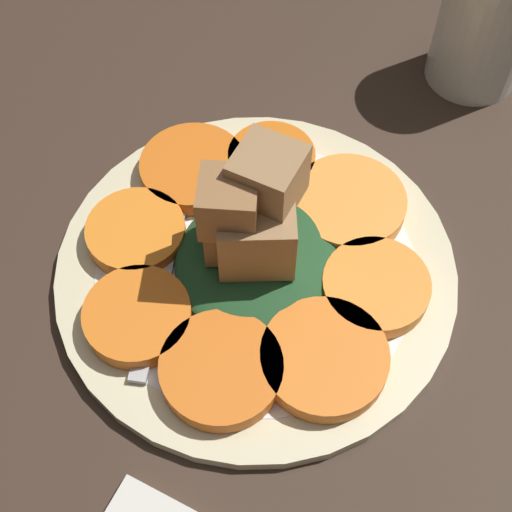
{
  "coord_description": "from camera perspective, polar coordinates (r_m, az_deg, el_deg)",
  "views": [
    {
      "loc": [
        21.95,
        11.03,
        42.82
      ],
      "look_at": [
        0.0,
        0.0,
        4.1
      ],
      "focal_mm": 50.0,
      "sensor_mm": 36.0,
      "label": 1
    }
  ],
  "objects": [
    {
      "name": "plate",
      "position": [
        0.47,
        -0.0,
        -1.03
      ],
      "size": [
        26.36,
        26.36,
        1.05
      ],
      "color": "beige",
      "rests_on": "table_slab"
    },
    {
      "name": "water_glass",
      "position": [
        0.59,
        18.01,
        17.51
      ],
      "size": [
        7.21,
        7.21,
        10.81
      ],
      "color": "silver",
      "rests_on": "table_slab"
    },
    {
      "name": "carrot_slice_0",
      "position": [
        0.48,
        -9.57,
        1.87
      ],
      "size": [
        6.6,
        6.6,
        1.31
      ],
      "primitive_type": "cylinder",
      "color": "orange",
      "rests_on": "plate"
    },
    {
      "name": "carrot_slice_7",
      "position": [
        0.51,
        -5.06,
        7.01
      ],
      "size": [
        7.47,
        7.47,
        1.31
      ],
      "primitive_type": "cylinder",
      "color": "orange",
      "rests_on": "plate"
    },
    {
      "name": "carrot_slice_2",
      "position": [
        0.43,
        -2.79,
        -9.03
      ],
      "size": [
        7.37,
        7.37,
        1.31
      ],
      "primitive_type": "cylinder",
      "color": "orange",
      "rests_on": "plate"
    },
    {
      "name": "carrot_slice_4",
      "position": [
        0.46,
        9.55,
        -2.44
      ],
      "size": [
        6.84,
        6.84,
        1.31
      ],
      "primitive_type": "cylinder",
      "color": "orange",
      "rests_on": "plate"
    },
    {
      "name": "fork",
      "position": [
        0.48,
        -6.84,
        1.02
      ],
      "size": [
        18.46,
        7.69,
        0.4
      ],
      "rotation": [
        0.0,
        0.0,
        0.33
      ],
      "color": "#B2B2B7",
      "rests_on": "plate"
    },
    {
      "name": "carrot_slice_5",
      "position": [
        0.49,
        7.43,
        4.2
      ],
      "size": [
        7.79,
        7.79,
        1.31
      ],
      "primitive_type": "cylinder",
      "color": "#F99539",
      "rests_on": "plate"
    },
    {
      "name": "carrot_slice_1",
      "position": [
        0.45,
        -9.46,
        -4.78
      ],
      "size": [
        6.7,
        6.7,
        1.31
      ],
      "primitive_type": "cylinder",
      "color": "orange",
      "rests_on": "plate"
    },
    {
      "name": "center_pile",
      "position": [
        0.44,
        -0.46,
        1.94
      ],
      "size": [
        11.35,
        10.21,
        9.22
      ],
      "color": "#1E4723",
      "rests_on": "plate"
    },
    {
      "name": "carrot_slice_3",
      "position": [
        0.43,
        5.47,
        -8.13
      ],
      "size": [
        7.71,
        7.71,
        1.31
      ],
      "primitive_type": "cylinder",
      "color": "orange",
      "rests_on": "plate"
    },
    {
      "name": "table_slab",
      "position": [
        0.49,
        -0.0,
        -1.96
      ],
      "size": [
        120.0,
        120.0,
        2.0
      ],
      "primitive_type": "cube",
      "color": "#38281E",
      "rests_on": "ground"
    },
    {
      "name": "carrot_slice_6",
      "position": [
        0.51,
        1.24,
        7.73
      ],
      "size": [
        6.2,
        6.2,
        1.31
      ],
      "primitive_type": "cylinder",
      "color": "orange",
      "rests_on": "plate"
    }
  ]
}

